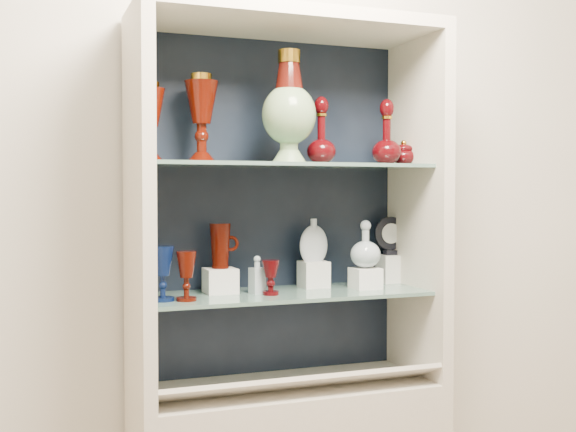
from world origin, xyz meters
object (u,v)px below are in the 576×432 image
object	(u,v)px
ruby_decanter_a	(321,126)
cobalt_goblet	(163,274)
ruby_decanter_b	(387,130)
cameo_medallion	(390,235)
ruby_goblet_tall	(186,276)
flat_flask	(314,239)
ruby_goblet_small	(271,278)
ruby_pitcher	(220,246)
enamel_urn	(289,107)
pedestal_lamp_left	(150,122)
pedestal_lamp_right	(202,119)
lidded_bowl	(404,153)
clear_round_decanter	(365,245)
clear_square_bottle	(257,275)

from	to	relation	value
ruby_decanter_a	cobalt_goblet	distance (m)	0.71
ruby_decanter_b	cameo_medallion	distance (m)	0.40
ruby_goblet_tall	flat_flask	distance (m)	0.51
ruby_decanter_b	ruby_goblet_small	world-z (taller)	ruby_decanter_b
ruby_decanter_a	cobalt_goblet	size ratio (longest dim) A/B	1.51
ruby_pitcher	flat_flask	distance (m)	0.34
enamel_urn	ruby_goblet_tall	bearing A→B (deg)	-177.45
pedestal_lamp_left	cobalt_goblet	xyz separation A→B (m)	(0.03, -0.06, -0.46)
pedestal_lamp_right	flat_flask	bearing A→B (deg)	4.78
lidded_bowl	clear_round_decanter	bearing A→B (deg)	-171.31
cobalt_goblet	ruby_goblet_small	bearing A→B (deg)	1.20
enamel_urn	clear_round_decanter	bearing A→B (deg)	8.21
flat_flask	cameo_medallion	bearing A→B (deg)	-2.30
lidded_bowl	clear_square_bottle	world-z (taller)	lidded_bowl
pedestal_lamp_right	ruby_decanter_a	distance (m)	0.39
pedestal_lamp_left	clear_round_decanter	xyz separation A→B (m)	(0.72, -0.02, -0.39)
ruby_goblet_small	ruby_decanter_b	bearing A→B (deg)	2.26
enamel_urn	clear_round_decanter	distance (m)	0.54
ruby_pitcher	enamel_urn	bearing A→B (deg)	-14.47
pedestal_lamp_right	cobalt_goblet	distance (m)	0.51
ruby_decanter_b	ruby_goblet_tall	distance (m)	0.84
pedestal_lamp_left	ruby_decanter_a	xyz separation A→B (m)	(0.56, -0.02, 0.00)
ruby_decanter_b	cameo_medallion	world-z (taller)	ruby_decanter_b
clear_square_bottle	cameo_medallion	distance (m)	0.56
pedestal_lamp_left	lidded_bowl	world-z (taller)	pedestal_lamp_left
pedestal_lamp_left	ruby_goblet_tall	bearing A→B (deg)	-40.47
ruby_goblet_tall	cameo_medallion	size ratio (longest dim) A/B	1.05
pedestal_lamp_right	ruby_decanter_a	world-z (taller)	pedestal_lamp_right
pedestal_lamp_right	flat_flask	distance (m)	0.56
enamel_urn	lidded_bowl	distance (m)	0.47
enamel_urn	cobalt_goblet	bearing A→B (deg)	179.14
pedestal_lamp_right	ruby_pitcher	bearing A→B (deg)	10.57
enamel_urn	lidded_bowl	xyz separation A→B (m)	(0.45, 0.07, -0.13)
cobalt_goblet	clear_round_decanter	bearing A→B (deg)	2.97
ruby_goblet_tall	ruby_pitcher	bearing A→B (deg)	42.27
enamel_urn	ruby_pitcher	distance (m)	0.50
pedestal_lamp_left	ruby_goblet_tall	world-z (taller)	pedestal_lamp_left
clear_square_bottle	cobalt_goblet	bearing A→B (deg)	-170.63
lidded_bowl	clear_square_bottle	xyz separation A→B (m)	(-0.54, -0.01, -0.40)
pedestal_lamp_left	cobalt_goblet	world-z (taller)	pedestal_lamp_left
pedestal_lamp_right	ruby_decanter_b	size ratio (longest dim) A/B	1.20
pedestal_lamp_left	cameo_medallion	distance (m)	0.96
pedestal_lamp_right	lidded_bowl	world-z (taller)	pedestal_lamp_right
enamel_urn	clear_square_bottle	xyz separation A→B (m)	(-0.09, 0.06, -0.54)
ruby_decanter_a	ruby_decanter_b	bearing A→B (deg)	-4.41
clear_square_bottle	cameo_medallion	world-z (taller)	cameo_medallion
clear_square_bottle	flat_flask	size ratio (longest dim) A/B	0.81
pedestal_lamp_right	cameo_medallion	xyz separation A→B (m)	(0.71, 0.06, -0.39)
enamel_urn	cobalt_goblet	size ratio (longest dim) A/B	2.15
pedestal_lamp_left	ruby_goblet_small	distance (m)	0.61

